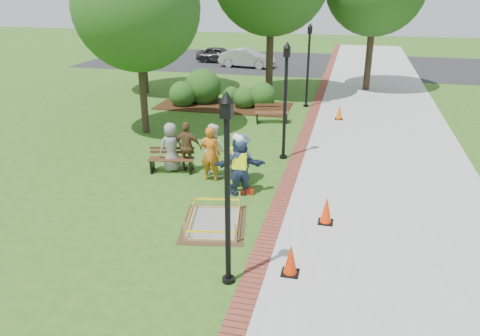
% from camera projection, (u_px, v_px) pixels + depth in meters
% --- Properties ---
extents(ground, '(100.00, 100.00, 0.00)m').
position_uv_depth(ground, '(213.00, 214.00, 13.30)').
color(ground, '#285116').
rests_on(ground, ground).
extents(sidewalk, '(6.00, 60.00, 0.02)m').
position_uv_depth(sidewalk, '(381.00, 127.00, 21.24)').
color(sidewalk, '#9E9E99').
rests_on(sidewalk, ground).
extents(brick_edging, '(0.50, 60.00, 0.03)m').
position_uv_depth(brick_edging, '(310.00, 122.00, 21.95)').
color(brick_edging, maroon).
rests_on(brick_edging, ground).
extents(mulch_bed, '(7.00, 3.00, 0.05)m').
position_uv_depth(mulch_bed, '(224.00, 106.00, 24.78)').
color(mulch_bed, '#381E0F').
rests_on(mulch_bed, ground).
extents(parking_lot, '(36.00, 12.00, 0.01)m').
position_uv_depth(parking_lot, '(309.00, 64.00, 37.68)').
color(parking_lot, black).
rests_on(parking_lot, ground).
extents(wet_concrete_pad, '(2.10, 2.58, 0.55)m').
position_uv_depth(wet_concrete_pad, '(214.00, 216.00, 12.68)').
color(wet_concrete_pad, '#47331E').
rests_on(wet_concrete_pad, ground).
extents(bench_near, '(1.62, 0.81, 0.84)m').
position_uv_depth(bench_near, '(172.00, 165.00, 16.18)').
color(bench_near, '#4F2E1B').
rests_on(bench_near, ground).
extents(bench_far, '(1.64, 0.89, 0.85)m').
position_uv_depth(bench_far, '(272.00, 117.00, 21.85)').
color(bench_far, brown).
rests_on(bench_far, ground).
extents(cone_front, '(0.39, 0.39, 0.78)m').
position_uv_depth(cone_front, '(291.00, 260.00, 10.44)').
color(cone_front, black).
rests_on(cone_front, ground).
extents(cone_back, '(0.40, 0.40, 0.79)m').
position_uv_depth(cone_back, '(326.00, 211.00, 12.67)').
color(cone_back, black).
rests_on(cone_back, ground).
extents(cone_far, '(0.37, 0.37, 0.73)m').
position_uv_depth(cone_far, '(339.00, 112.00, 22.30)').
color(cone_far, black).
rests_on(cone_far, ground).
extents(toolbox, '(0.39, 0.25, 0.18)m').
position_uv_depth(toolbox, '(248.00, 191.00, 14.54)').
color(toolbox, '#B3210D').
rests_on(toolbox, ground).
extents(lamp_near, '(0.28, 0.28, 4.26)m').
position_uv_depth(lamp_near, '(227.00, 178.00, 9.40)').
color(lamp_near, black).
rests_on(lamp_near, ground).
extents(lamp_mid, '(0.28, 0.28, 4.26)m').
position_uv_depth(lamp_mid, '(285.00, 93.00, 16.63)').
color(lamp_mid, black).
rests_on(lamp_mid, ground).
extents(lamp_far, '(0.28, 0.28, 4.26)m').
position_uv_depth(lamp_far, '(308.00, 59.00, 23.85)').
color(lamp_far, black).
rests_on(lamp_far, ground).
extents(tree_left, '(5.10, 5.10, 7.76)m').
position_uv_depth(tree_left, '(137.00, 8.00, 18.63)').
color(tree_left, '#3D2D1E').
rests_on(tree_left, ground).
extents(shrub_a, '(1.42, 1.42, 1.42)m').
position_uv_depth(shrub_a, '(183.00, 106.00, 24.97)').
color(shrub_a, '#174212').
rests_on(shrub_a, ground).
extents(shrub_b, '(1.98, 1.98, 1.98)m').
position_uv_depth(shrub_b, '(203.00, 102.00, 25.61)').
color(shrub_b, '#174212').
rests_on(shrub_b, ground).
extents(shrub_c, '(1.20, 1.20, 1.20)m').
position_uv_depth(shrub_c, '(244.00, 108.00, 24.57)').
color(shrub_c, '#174212').
rests_on(shrub_c, ground).
extents(shrub_d, '(1.44, 1.44, 1.44)m').
position_uv_depth(shrub_d, '(262.00, 107.00, 24.66)').
color(shrub_d, '#174212').
rests_on(shrub_d, ground).
extents(shrub_e, '(0.96, 0.96, 0.96)m').
position_uv_depth(shrub_e, '(232.00, 103.00, 25.55)').
color(shrub_e, '#174212').
rests_on(shrub_e, ground).
extents(casual_person_a, '(0.64, 0.63, 1.71)m').
position_uv_depth(casual_person_a, '(171.00, 147.00, 16.09)').
color(casual_person_a, gray).
rests_on(casual_person_a, ground).
extents(casual_person_b, '(0.61, 0.40, 1.85)m').
position_uv_depth(casual_person_b, '(211.00, 154.00, 15.28)').
color(casual_person_b, '#C06616').
rests_on(casual_person_b, ground).
extents(casual_person_c, '(0.69, 0.63, 1.81)m').
position_uv_depth(casual_person_c, '(213.00, 150.00, 15.70)').
color(casual_person_c, white).
rests_on(casual_person_c, ground).
extents(casual_person_d, '(0.57, 0.37, 1.77)m').
position_uv_depth(casual_person_d, '(187.00, 147.00, 16.01)').
color(casual_person_d, brown).
rests_on(casual_person_d, ground).
extents(casual_person_e, '(0.54, 0.37, 1.62)m').
position_uv_depth(casual_person_e, '(242.00, 158.00, 15.25)').
color(casual_person_e, '#374360').
rests_on(casual_person_e, ground).
extents(hivis_worker_a, '(0.64, 0.51, 1.88)m').
position_uv_depth(hivis_worker_a, '(240.00, 166.00, 14.27)').
color(hivis_worker_a, '#17253C').
rests_on(hivis_worker_a, ground).
extents(hivis_worker_b, '(0.68, 0.60, 1.95)m').
position_uv_depth(hivis_worker_b, '(240.00, 166.00, 14.15)').
color(hivis_worker_b, '#192741').
rests_on(hivis_worker_b, ground).
extents(hivis_worker_c, '(0.55, 0.37, 1.78)m').
position_uv_depth(hivis_worker_c, '(236.00, 160.00, 14.80)').
color(hivis_worker_c, '#181C40').
rests_on(hivis_worker_c, ground).
extents(parked_car_a, '(2.05, 4.33, 1.38)m').
position_uv_depth(parked_car_a, '(219.00, 63.00, 38.25)').
color(parked_car_a, '#28282B').
rests_on(parked_car_a, ground).
extents(parked_car_b, '(2.64, 4.91, 1.53)m').
position_uv_depth(parked_car_b, '(247.00, 67.00, 36.11)').
color(parked_car_b, '#AFAFB4').
rests_on(parked_car_b, ground).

